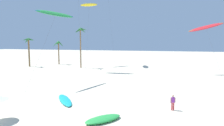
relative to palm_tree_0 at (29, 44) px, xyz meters
name	(u,v)px	position (x,y,z in m)	size (l,w,h in m)	color
palm_tree_0	(29,44)	(0.00, 0.00, 0.00)	(3.38, 3.63, 8.11)	brown
palm_tree_1	(59,46)	(5.04, 7.33, -0.62)	(3.41, 3.83, 7.33)	brown
palm_tree_2	(80,35)	(15.25, 1.69, 2.48)	(3.65, 3.50, 10.76)	olive
flying_kite_4	(89,5)	(15.04, 8.33, 11.36)	(4.04, 10.24, 18.73)	yellow
flying_kite_6	(56,14)	(20.67, -18.33, 4.96)	(3.10, 11.77, 11.95)	green
flying_kite_7	(206,27)	(45.64, 0.52, 3.67)	(7.73, 8.60, 11.53)	red
grounded_kite_1	(65,100)	(26.67, -26.45, -6.33)	(4.27, 4.74, 0.26)	#19B2B7
grounded_kite_3	(103,119)	(32.97, -30.77, -6.26)	(3.32, 3.60, 0.40)	green
person_near_left	(173,102)	(38.87, -26.06, -5.59)	(0.50, 0.26, 1.60)	red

